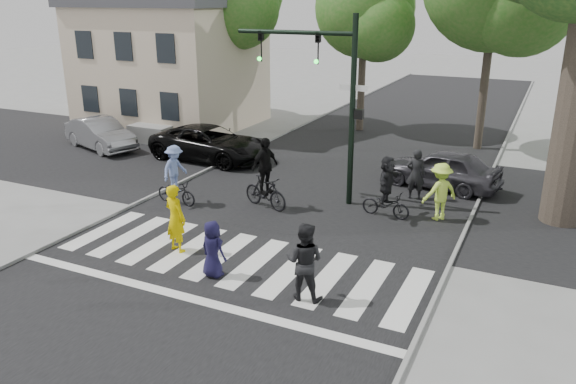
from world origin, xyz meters
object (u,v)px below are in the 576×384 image
(cyclist_right, at_px, (387,190))
(car_grey, at_px, (442,169))
(car_suv, at_px, (210,143))
(pedestrian_woman, at_px, (175,218))
(pedestrian_child, at_px, (213,249))
(pedestrian_adult, at_px, (304,262))
(cyclist_left, at_px, (175,179))
(cyclist_mid, at_px, (265,180))
(car_silver, at_px, (100,134))
(traffic_signal, at_px, (328,83))

(cyclist_right, bearing_deg, car_grey, 74.92)
(cyclist_right, relative_size, car_suv, 0.38)
(pedestrian_woman, xyz_separation_m, car_grey, (5.30, 8.42, -0.23))
(pedestrian_child, height_order, pedestrian_adult, pedestrian_adult)
(cyclist_left, bearing_deg, cyclist_right, 15.59)
(cyclist_mid, relative_size, car_grey, 0.56)
(car_silver, bearing_deg, pedestrian_woman, -108.79)
(car_suv, relative_size, car_silver, 1.23)
(traffic_signal, height_order, car_silver, traffic_signal)
(pedestrian_woman, xyz_separation_m, pedestrian_adult, (4.09, -0.84, -0.02))
(pedestrian_woman, distance_m, cyclist_right, 6.47)
(cyclist_mid, relative_size, cyclist_right, 1.19)
(cyclist_right, height_order, car_suv, cyclist_right)
(pedestrian_adult, bearing_deg, pedestrian_child, -6.69)
(car_suv, relative_size, car_grey, 1.24)
(pedestrian_child, relative_size, cyclist_right, 0.74)
(pedestrian_adult, relative_size, cyclist_left, 0.92)
(cyclist_mid, height_order, car_suv, cyclist_mid)
(cyclist_mid, bearing_deg, pedestrian_woman, -98.96)
(cyclist_right, bearing_deg, pedestrian_child, -115.32)
(traffic_signal, height_order, cyclist_mid, traffic_signal)
(traffic_signal, xyz_separation_m, cyclist_mid, (-1.46, -1.51, -2.95))
(traffic_signal, relative_size, cyclist_mid, 2.59)
(pedestrian_adult, xyz_separation_m, car_grey, (1.22, 9.26, -0.21))
(pedestrian_adult, xyz_separation_m, cyclist_left, (-6.28, 3.83, -0.05))
(cyclist_left, height_order, car_suv, cyclist_left)
(traffic_signal, bearing_deg, cyclist_left, -150.37)
(car_silver, xyz_separation_m, car_grey, (14.84, 1.01, 0.01))
(pedestrian_woman, height_order, car_suv, pedestrian_woman)
(pedestrian_child, relative_size, car_grey, 0.35)
(car_silver, distance_m, car_grey, 14.88)
(car_grey, bearing_deg, car_silver, -76.51)
(traffic_signal, xyz_separation_m, pedestrian_woman, (-2.08, -5.42, -2.97))
(pedestrian_woman, bearing_deg, cyclist_left, -39.26)
(pedestrian_woman, xyz_separation_m, car_silver, (-9.54, 7.40, -0.25))
(car_suv, bearing_deg, traffic_signal, -109.45)
(cyclist_right, relative_size, car_silver, 0.47)
(pedestrian_child, height_order, car_silver, pedestrian_child)
(pedestrian_child, xyz_separation_m, car_silver, (-11.21, 8.22, -0.03))
(pedestrian_woman, relative_size, cyclist_right, 0.96)
(pedestrian_child, height_order, cyclist_left, cyclist_left)
(pedestrian_woman, distance_m, car_silver, 12.08)
(cyclist_left, bearing_deg, car_grey, 35.89)
(car_grey, bearing_deg, pedestrian_woman, -22.62)
(pedestrian_woman, height_order, car_silver, pedestrian_woman)
(cyclist_right, xyz_separation_m, car_silver, (-13.87, 2.59, -0.18))
(cyclist_left, bearing_deg, pedestrian_child, -44.54)
(cyclist_right, bearing_deg, cyclist_left, -164.41)
(pedestrian_adult, relative_size, cyclist_right, 0.93)
(traffic_signal, height_order, cyclist_right, traffic_signal)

